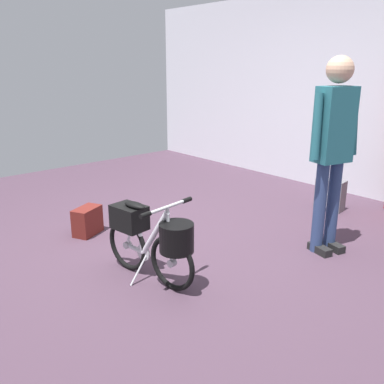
# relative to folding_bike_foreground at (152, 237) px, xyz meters

# --- Properties ---
(ground_plane) EXTENTS (7.40, 7.40, 0.00)m
(ground_plane) POSITION_rel_folding_bike_foreground_xyz_m (-0.43, 0.52, -0.38)
(ground_plane) COLOR #473342
(back_wall) EXTENTS (7.40, 0.10, 2.63)m
(back_wall) POSITION_rel_folding_bike_foreground_xyz_m (-0.43, 3.44, 0.94)
(back_wall) COLOR silver
(back_wall) RESTS_ON ground_plane
(folding_bike_foreground) EXTENTS (0.96, 0.53, 0.69)m
(folding_bike_foreground) POSITION_rel_folding_bike_foreground_xyz_m (0.00, 0.00, 0.00)
(folding_bike_foreground) COLOR black
(folding_bike_foreground) RESTS_ON ground_plane
(visitor_near_wall) EXTENTS (0.33, 0.52, 1.75)m
(visitor_near_wall) POSITION_rel_folding_bike_foreground_xyz_m (0.58, 1.55, 0.64)
(visitor_near_wall) COLOR navy
(visitor_near_wall) RESTS_ON ground_plane
(backpack_on_floor) EXTENTS (0.34, 0.23, 0.37)m
(backpack_on_floor) POSITION_rel_folding_bike_foreground_xyz_m (0.00, 2.60, -0.19)
(backpack_on_floor) COLOR slate
(backpack_on_floor) RESTS_ON ground_plane
(handbag_on_floor) EXTENTS (0.30, 0.35, 0.28)m
(handbag_on_floor) POSITION_rel_folding_bike_foreground_xyz_m (-1.23, 0.07, -0.24)
(handbag_on_floor) COLOR maroon
(handbag_on_floor) RESTS_ON ground_plane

